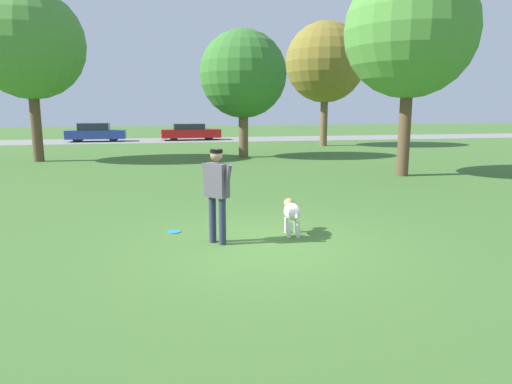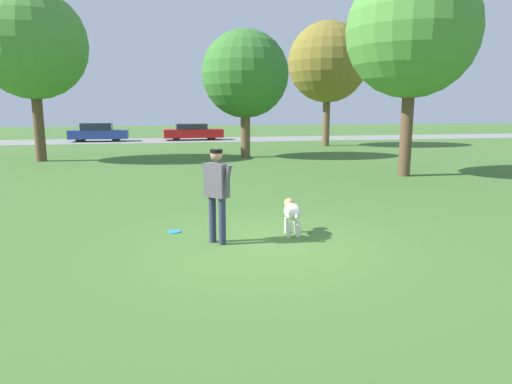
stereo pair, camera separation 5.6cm
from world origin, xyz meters
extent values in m
plane|color=#426B2D|center=(0.00, 0.00, 0.00)|extent=(120.00, 120.00, 0.00)
cube|color=gray|center=(0.00, 28.56, 0.01)|extent=(120.00, 6.00, 0.01)
cylinder|color=#2D334C|center=(-0.63, 0.21, 0.43)|extent=(0.18, 0.18, 0.86)
cylinder|color=#2D334C|center=(-0.79, 0.39, 0.43)|extent=(0.18, 0.18, 0.86)
cube|color=#514C56|center=(-0.71, 0.30, 1.16)|extent=(0.45, 0.47, 0.61)
cylinder|color=#514C56|center=(-0.55, 0.12, 1.16)|extent=(0.21, 0.22, 0.61)
cylinder|color=#514C56|center=(-0.87, 0.49, 1.16)|extent=(0.21, 0.22, 0.61)
sphere|color=#A87A5B|center=(-0.71, 0.30, 1.61)|extent=(0.30, 0.30, 0.21)
cylinder|color=black|center=(-0.71, 0.30, 1.68)|extent=(0.32, 0.32, 0.06)
ellipsoid|color=silver|center=(0.77, 0.55, 0.46)|extent=(0.38, 0.61, 0.32)
ellipsoid|color=tan|center=(0.79, 0.71, 0.41)|extent=(0.24, 0.20, 0.18)
sphere|color=tan|center=(0.81, 0.91, 0.55)|extent=(0.23, 0.23, 0.21)
cylinder|color=silver|center=(0.71, 0.74, 0.15)|extent=(0.08, 0.08, 0.31)
cylinder|color=silver|center=(0.88, 0.72, 0.15)|extent=(0.08, 0.08, 0.31)
cylinder|color=silver|center=(0.67, 0.38, 0.15)|extent=(0.08, 0.08, 0.31)
cylinder|color=silver|center=(0.84, 0.36, 0.15)|extent=(0.08, 0.08, 0.31)
cylinder|color=silver|center=(0.74, 0.18, 0.51)|extent=(0.07, 0.21, 0.18)
cylinder|color=#268CE5|center=(-1.46, 1.24, 0.01)|extent=(0.26, 0.26, 0.02)
torus|color=#268CE5|center=(-1.46, 1.24, 0.01)|extent=(0.26, 0.26, 0.02)
cylinder|color=brown|center=(2.56, 14.98, 1.25)|extent=(0.47, 0.47, 2.50)
sphere|color=#38752D|center=(2.56, 14.98, 4.10)|extent=(4.28, 4.28, 4.28)
cylinder|color=brown|center=(-7.13, 15.22, 1.72)|extent=(0.46, 0.46, 3.44)
sphere|color=#4C8938|center=(-7.13, 15.22, 5.27)|extent=(4.88, 4.88, 4.88)
cylinder|color=brown|center=(9.09, 21.00, 1.73)|extent=(0.47, 0.47, 3.45)
sphere|color=olive|center=(9.09, 21.00, 5.37)|extent=(5.12, 5.12, 5.12)
cylinder|color=brown|center=(7.04, 7.38, 1.68)|extent=(0.43, 0.43, 3.35)
sphere|color=#4C8938|center=(7.04, 7.38, 5.07)|extent=(4.59, 4.59, 4.59)
cube|color=#284293|center=(-6.11, 28.32, 0.54)|extent=(4.23, 1.68, 0.63)
cube|color=#232D38|center=(-6.24, 28.32, 1.12)|extent=(2.20, 1.44, 0.53)
cylinder|color=black|center=(-4.85, 29.03, 0.32)|extent=(0.63, 0.20, 0.63)
cylinder|color=black|center=(-4.84, 27.61, 0.32)|extent=(0.63, 0.20, 0.63)
cylinder|color=black|center=(-7.38, 29.02, 0.32)|extent=(0.63, 0.20, 0.63)
cylinder|color=black|center=(-7.38, 27.60, 0.32)|extent=(0.63, 0.20, 0.63)
cube|color=red|center=(0.92, 28.52, 0.53)|extent=(4.60, 1.92, 0.64)
cube|color=#232D38|center=(0.78, 28.52, 1.07)|extent=(2.41, 1.61, 0.43)
cylinder|color=black|center=(2.27, 29.34, 0.30)|extent=(0.60, 0.21, 0.60)
cylinder|color=black|center=(2.31, 27.76, 0.30)|extent=(0.60, 0.21, 0.60)
cylinder|color=black|center=(-0.46, 29.27, 0.30)|extent=(0.60, 0.21, 0.60)
cylinder|color=black|center=(-0.43, 27.70, 0.30)|extent=(0.60, 0.21, 0.60)
camera|label=1|loc=(-1.74, -7.68, 2.42)|focal=32.00mm
camera|label=2|loc=(-1.68, -7.69, 2.42)|focal=32.00mm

